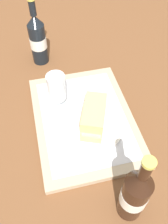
% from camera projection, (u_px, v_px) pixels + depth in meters
% --- Properties ---
extents(ground_plane, '(3.00, 3.00, 0.00)m').
position_uv_depth(ground_plane, '(84.00, 121.00, 0.82)').
color(ground_plane, brown).
extents(tray, '(0.44, 0.32, 0.02)m').
position_uv_depth(tray, '(84.00, 119.00, 0.81)').
color(tray, tan).
rests_on(tray, ground_plane).
extents(placemat, '(0.38, 0.27, 0.00)m').
position_uv_depth(placemat, '(84.00, 118.00, 0.80)').
color(placemat, silver).
rests_on(placemat, tray).
extents(plate, '(0.19, 0.19, 0.01)m').
position_uv_depth(plate, '(93.00, 126.00, 0.77)').
color(plate, silver).
rests_on(plate, placemat).
extents(sandwich, '(0.14, 0.11, 0.08)m').
position_uv_depth(sandwich, '(94.00, 116.00, 0.74)').
color(sandwich, tan).
rests_on(sandwich, plate).
extents(beer_glass, '(0.06, 0.06, 0.12)m').
position_uv_depth(beer_glass, '(57.00, 89.00, 0.79)').
color(beer_glass, silver).
rests_on(beer_glass, placemat).
extents(napkin_folded, '(0.09, 0.07, 0.01)m').
position_uv_depth(napkin_folded, '(87.00, 90.00, 0.88)').
color(napkin_folded, white).
rests_on(napkin_folded, placemat).
extents(beer_bottle, '(0.07, 0.07, 0.27)m').
position_uv_depth(beer_bottle, '(38.00, 39.00, 0.94)').
color(beer_bottle, black).
rests_on(beer_bottle, ground_plane).
extents(second_bottle, '(0.07, 0.07, 0.27)m').
position_uv_depth(second_bottle, '(135.00, 194.00, 0.56)').
color(second_bottle, black).
rests_on(second_bottle, ground_plane).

